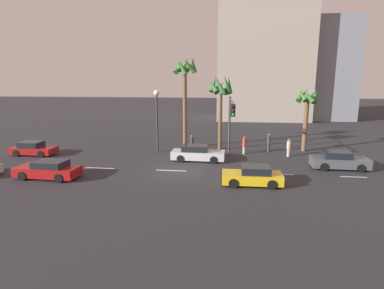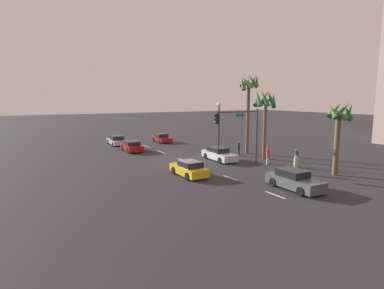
% 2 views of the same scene
% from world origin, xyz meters
% --- Properties ---
extents(ground_plane, '(220.00, 220.00, 0.00)m').
position_xyz_m(ground_plane, '(0.00, 0.00, 0.00)').
color(ground_plane, '#28282D').
extents(lane_stripe_1, '(2.46, 0.14, 0.01)m').
position_xyz_m(lane_stripe_1, '(-12.01, 0.00, 0.01)').
color(lane_stripe_1, silver).
rests_on(lane_stripe_1, ground_plane).
extents(lane_stripe_2, '(2.38, 0.14, 0.01)m').
position_xyz_m(lane_stripe_2, '(-6.56, 0.00, 0.01)').
color(lane_stripe_2, silver).
rests_on(lane_stripe_2, ground_plane).
extents(lane_stripe_3, '(2.39, 0.14, 0.01)m').
position_xyz_m(lane_stripe_3, '(-0.73, 0.00, 0.01)').
color(lane_stripe_3, silver).
rests_on(lane_stripe_3, ground_plane).
extents(lane_stripe_4, '(1.88, 0.14, 0.01)m').
position_xyz_m(lane_stripe_4, '(7.69, 0.00, 0.01)').
color(lane_stripe_4, silver).
rests_on(lane_stripe_4, ground_plane).
extents(lane_stripe_5, '(1.86, 0.14, 0.01)m').
position_xyz_m(lane_stripe_5, '(12.89, 0.00, 0.01)').
color(lane_stripe_5, silver).
rests_on(lane_stripe_5, ground_plane).
extents(car_0, '(4.02, 1.88, 1.31)m').
position_xyz_m(car_0, '(5.39, -2.63, 0.61)').
color(car_0, gold).
rests_on(car_0, ground_plane).
extents(car_2, '(4.64, 2.06, 1.29)m').
position_xyz_m(car_2, '(-9.18, -2.92, 0.61)').
color(car_2, maroon).
rests_on(car_2, ground_plane).
extents(car_3, '(4.10, 1.95, 1.28)m').
position_xyz_m(car_3, '(-14.70, 3.60, 0.59)').
color(car_3, maroon).
rests_on(car_3, ground_plane).
extents(car_4, '(4.37, 1.91, 1.41)m').
position_xyz_m(car_4, '(12.51, 2.20, 0.66)').
color(car_4, '#474C51').
rests_on(car_4, ground_plane).
extents(car_5, '(4.68, 1.93, 1.37)m').
position_xyz_m(car_5, '(1.00, 3.40, 0.64)').
color(car_5, '#B7B7BC').
rests_on(car_5, ground_plane).
extents(traffic_signal, '(0.54, 5.51, 5.51)m').
position_xyz_m(traffic_signal, '(3.84, 4.20, 3.80)').
color(traffic_signal, '#38383D').
rests_on(traffic_signal, ground_plane).
extents(streetlamp, '(0.56, 0.56, 6.07)m').
position_xyz_m(streetlamp, '(-3.25, 6.23, 4.26)').
color(streetlamp, '#2D2D33').
rests_on(streetlamp, ground_plane).
extents(pedestrian_0, '(0.36, 0.36, 1.83)m').
position_xyz_m(pedestrian_0, '(7.66, 7.73, 0.97)').
color(pedestrian_0, '#333338').
rests_on(pedestrian_0, ground_plane).
extents(pedestrian_1, '(0.49, 0.49, 1.68)m').
position_xyz_m(pedestrian_1, '(0.08, 6.75, 0.88)').
color(pedestrian_1, '#2D478C').
rests_on(pedestrian_1, ground_plane).
extents(pedestrian_2, '(0.44, 0.44, 1.72)m').
position_xyz_m(pedestrian_2, '(5.20, 6.45, 0.90)').
color(pedestrian_2, '#B2A58C').
rests_on(pedestrian_2, ground_plane).
extents(pedestrian_3, '(0.44, 0.44, 1.68)m').
position_xyz_m(pedestrian_3, '(9.27, 5.92, 0.88)').
color(pedestrian_3, '#B2A58C').
rests_on(pedestrian_3, ground_plane).
extents(palm_tree_0, '(2.74, 2.58, 7.54)m').
position_xyz_m(palm_tree_0, '(2.82, 7.99, 5.88)').
color(palm_tree_0, brown).
rests_on(palm_tree_0, ground_plane).
extents(palm_tree_1, '(2.57, 2.83, 9.41)m').
position_xyz_m(palm_tree_1, '(-0.81, 8.76, 7.21)').
color(palm_tree_1, brown).
rests_on(palm_tree_1, ground_plane).
extents(palm_tree_2, '(2.40, 2.38, 6.38)m').
position_xyz_m(palm_tree_2, '(11.26, 8.63, 4.76)').
color(palm_tree_2, brown).
rests_on(palm_tree_2, ground_plane).
extents(building_0, '(16.20, 13.27, 34.78)m').
position_xyz_m(building_0, '(9.44, 36.95, 17.39)').
color(building_0, '#9E9384').
rests_on(building_0, ground_plane).
extents(building_1, '(17.48, 13.37, 17.77)m').
position_xyz_m(building_1, '(16.88, 39.18, 8.89)').
color(building_1, gray).
rests_on(building_1, ground_plane).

